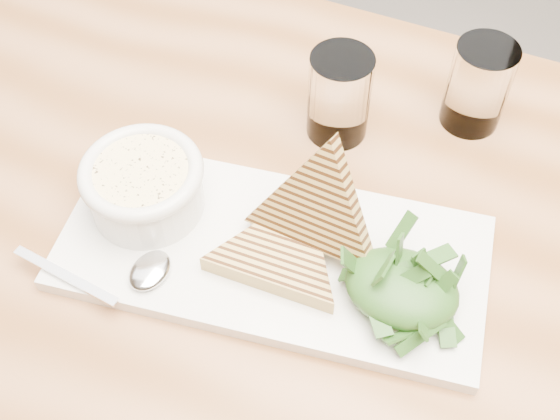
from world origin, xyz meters
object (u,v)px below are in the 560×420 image
(platter, at_px, (272,253))
(glass_far, at_px, (478,86))
(table_top, at_px, (268,283))
(soup_bowl, at_px, (146,191))
(glass_near, at_px, (339,96))

(platter, height_order, glass_far, glass_far)
(table_top, height_order, platter, platter)
(soup_bowl, bearing_deg, platter, -2.23)
(glass_far, bearing_deg, soup_bowl, -137.96)
(glass_near, bearing_deg, soup_bowl, -128.05)
(table_top, relative_size, platter, 3.04)
(table_top, xyz_separation_m, glass_near, (0.00, 0.20, 0.07))
(platter, height_order, soup_bowl, soup_bowl)
(platter, relative_size, soup_bowl, 3.65)
(soup_bowl, bearing_deg, glass_far, 42.04)
(soup_bowl, height_order, glass_far, glass_far)
(table_top, bearing_deg, platter, 94.82)
(table_top, height_order, glass_near, glass_near)
(table_top, height_order, soup_bowl, soup_bowl)
(table_top, xyz_separation_m, platter, (-0.00, 0.02, 0.03))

